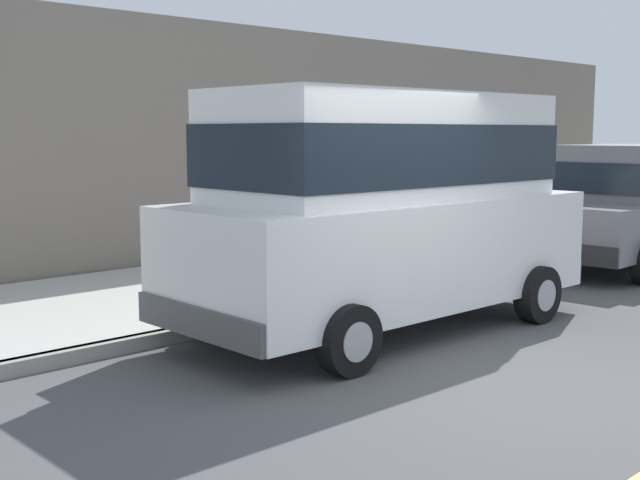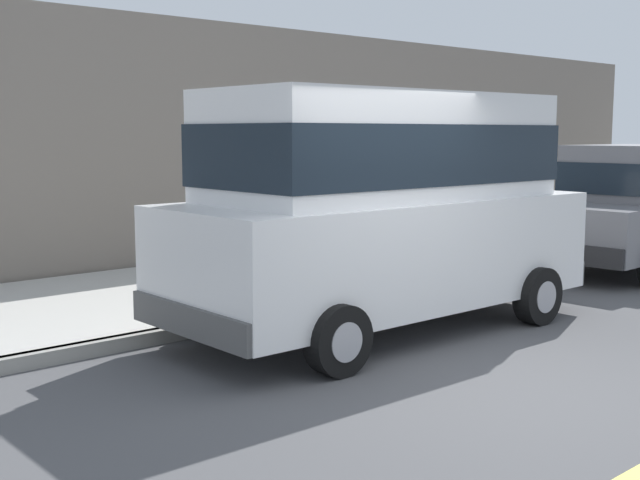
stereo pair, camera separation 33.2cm
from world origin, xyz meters
The scene contains 7 objects.
ground_plane centered at (0.00, 0.00, 0.00)m, with size 80.00×80.00×0.00m, color #4C4C4F.
curb centered at (-3.20, 0.00, 0.07)m, with size 0.16×64.00×0.14m, color gray.
sidewalk centered at (-5.00, 0.00, 0.07)m, with size 3.60×64.00×0.14m, color #B7B5AD.
car_white_van centered at (-2.08, 0.81, 1.39)m, with size 2.21×4.94×2.52m.
car_grey_sedan centered at (-2.20, 6.73, 0.98)m, with size 2.11×4.64×1.92m.
dog_white centered at (-4.98, 1.23, 0.43)m, with size 0.45×0.67×0.49m.
building_facade centered at (-7.10, 4.41, 1.92)m, with size 0.50×20.00×3.83m, color slate.
Camera 1 is at (3.65, -5.72, 2.11)m, focal length 45.99 mm.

